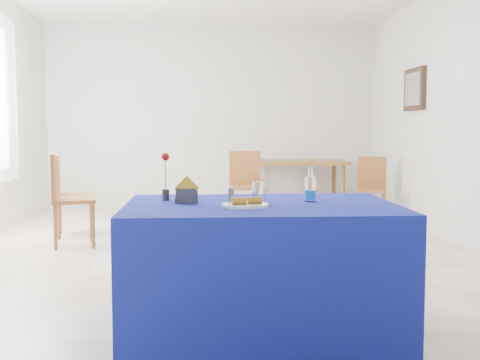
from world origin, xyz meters
name	(u,v)px	position (x,y,z in m)	size (l,w,h in m)	color
floor	(219,254)	(0.00, 0.00, 0.00)	(7.00, 7.00, 0.00)	beige
room_shell	(218,72)	(0.00, 0.00, 1.75)	(7.00, 7.00, 7.00)	silver
picture_frame	(415,89)	(2.47, 1.60, 1.70)	(0.06, 0.64, 0.52)	black
picture_art	(413,89)	(2.44, 1.60, 1.70)	(0.02, 0.52, 0.40)	#998C66
plate	(245,205)	(0.09, -2.35, 0.77)	(0.27, 0.27, 0.01)	white
drinking_glass	(259,192)	(0.18, -2.20, 0.82)	(0.07, 0.07, 0.13)	silver
salt_shaker	(231,195)	(0.02, -2.10, 0.80)	(0.03, 0.03, 0.09)	slate
pepper_shaker	(231,195)	(0.02, -2.13, 0.80)	(0.03, 0.03, 0.09)	slate
blue_table	(261,267)	(0.19, -2.22, 0.38)	(1.60, 1.10, 0.76)	#101493
water_bottle	(310,190)	(0.51, -2.12, 0.83)	(0.07, 0.07, 0.21)	white
napkin_holder	(187,195)	(-0.25, -2.17, 0.81)	(0.15, 0.07, 0.17)	#323237
rose_vase	(166,177)	(-0.38, -2.02, 0.90)	(0.05, 0.05, 0.30)	#29292E
oak_table	(298,166)	(1.23, 2.96, 0.68)	(1.42, 0.94, 0.76)	olive
chair_bg_left	(245,181)	(0.40, 2.06, 0.53)	(0.41, 0.41, 0.92)	brown
chair_bg_right	(372,184)	(2.06, 2.01, 0.49)	(0.46, 0.46, 0.85)	brown
chair_win_a	(64,193)	(-1.57, 0.46, 0.56)	(0.52, 0.52, 0.96)	brown
chair_win_b	(67,189)	(-1.67, 1.07, 0.53)	(0.49, 0.49, 0.92)	brown
banana_pieces	(247,200)	(0.10, -2.35, 0.80)	(0.18, 0.10, 0.04)	gold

